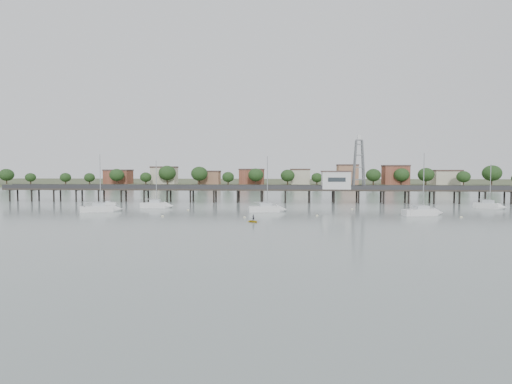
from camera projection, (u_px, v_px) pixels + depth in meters
The scene contains 14 objects.
ground_plane at pixel (215, 232), 66.20m from camera, with size 500.00×500.00×0.00m, color slate.
pier at pixel (250, 189), 125.74m from camera, with size 150.00×5.00×5.50m.
pier_building at pixel (336, 180), 123.71m from camera, with size 8.40×5.40×5.30m.
lattice_tower at pixel (359, 165), 122.98m from camera, with size 3.20×3.20×15.50m.
sailboat_c at pixel (271, 209), 97.89m from camera, with size 8.43×4.15×13.40m.
sailboat_a at pixel (105, 209), 98.27m from camera, with size 8.66×5.78×13.88m.
sailboat_e at pixel (492, 206), 105.58m from camera, with size 6.37×6.18×11.50m.
sailboat_d at pixel (427, 212), 90.30m from camera, with size 8.72×4.73×13.82m.
sailboat_b at pixel (160, 205), 107.93m from camera, with size 7.66×2.72×12.50m.
white_tender at pixel (110, 204), 116.25m from camera, with size 3.22×1.49×1.23m.
yellow_dinghy at pixel (253, 222), 78.36m from camera, with size 1.76×0.51×2.46m, color gold.
dinghy_occupant at pixel (253, 222), 78.36m from camera, with size 0.43×1.17×0.28m, color black.
mooring_buoys at pixel (258, 213), 93.21m from camera, with size 80.05×20.23×0.39m.
far_shore at pixel (273, 182), 304.68m from camera, with size 500.00×170.00×10.40m.
Camera 1 is at (11.28, -65.12, 9.63)m, focal length 30.00 mm.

